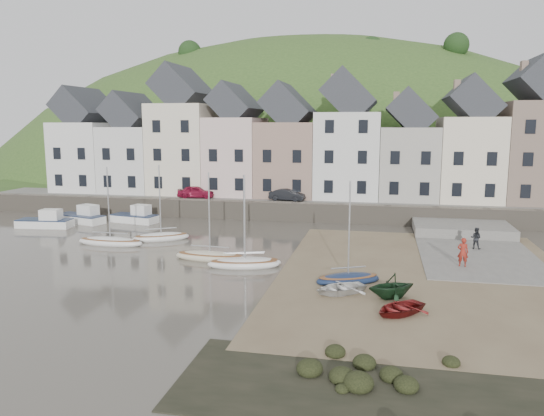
% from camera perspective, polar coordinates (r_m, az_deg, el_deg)
% --- Properties ---
extents(ground, '(160.00, 160.00, 0.00)m').
position_cam_1_polar(ground, '(35.06, -2.02, -6.37)').
color(ground, '#4D473D').
rests_on(ground, ground).
extents(quay_land, '(90.00, 30.00, 1.50)m').
position_cam_1_polar(quay_land, '(65.87, 4.65, 1.56)').
color(quay_land, '#325120').
rests_on(quay_land, ground).
extents(quay_street, '(70.00, 7.00, 0.10)m').
position_cam_1_polar(quay_street, '(54.47, 3.13, 0.85)').
color(quay_street, slate).
rests_on(quay_street, quay_land).
extents(seawall, '(70.00, 1.20, 1.80)m').
position_cam_1_polar(seawall, '(51.16, 2.53, -0.42)').
color(seawall, slate).
rests_on(seawall, ground).
extents(beach, '(18.00, 26.00, 0.06)m').
position_cam_1_polar(beach, '(34.21, 16.31, -7.08)').
color(beach, brown).
rests_on(beach, ground).
extents(slipway, '(8.00, 18.00, 0.12)m').
position_cam_1_polar(slipway, '(42.40, 20.91, -4.17)').
color(slipway, slate).
rests_on(slipway, ground).
extents(hillside, '(134.40, 84.00, 84.00)m').
position_cam_1_polar(hillside, '(97.62, 3.66, -7.19)').
color(hillside, '#325120').
rests_on(hillside, ground).
extents(townhouse_terrace, '(61.05, 8.00, 13.93)m').
position_cam_1_polar(townhouse_terrace, '(57.19, 5.47, 7.03)').
color(townhouse_terrace, silver).
rests_on(townhouse_terrace, quay_land).
extents(sailboat_0, '(5.48, 1.59, 6.32)m').
position_cam_1_polar(sailboat_0, '(43.13, -17.11, -3.48)').
color(sailboat_0, white).
rests_on(sailboat_0, ground).
extents(sailboat_1, '(4.71, 3.60, 6.32)m').
position_cam_1_polar(sailboat_1, '(43.82, -11.92, -3.07)').
color(sailboat_1, white).
rests_on(sailboat_1, ground).
extents(sailboat_2, '(5.19, 1.76, 6.32)m').
position_cam_1_polar(sailboat_2, '(36.95, -6.73, -5.20)').
color(sailboat_2, beige).
rests_on(sailboat_2, ground).
extents(sailboat_3, '(4.82, 2.59, 6.32)m').
position_cam_1_polar(sailboat_3, '(34.92, -2.93, -5.99)').
color(sailboat_3, white).
rests_on(sailboat_3, ground).
extents(sailboat_4, '(5.16, 2.97, 6.32)m').
position_cam_1_polar(sailboat_4, '(35.11, -2.99, -5.91)').
color(sailboat_4, white).
rests_on(sailboat_4, ground).
extents(sailboat_5, '(4.23, 3.05, 6.32)m').
position_cam_1_polar(sailboat_5, '(31.80, 8.24, -7.59)').
color(sailboat_5, '#162444').
rests_on(sailboat_5, ground).
extents(motorboat_0, '(5.46, 3.20, 1.70)m').
position_cam_1_polar(motorboat_0, '(53.58, -19.88, -0.87)').
color(motorboat_0, white).
rests_on(motorboat_0, ground).
extents(motorboat_1, '(5.08, 2.24, 1.70)m').
position_cam_1_polar(motorboat_1, '(52.20, -23.26, -1.32)').
color(motorboat_1, white).
rests_on(motorboat_1, ground).
extents(motorboat_2, '(4.82, 2.58, 1.70)m').
position_cam_1_polar(motorboat_2, '(52.09, -14.52, -0.88)').
color(motorboat_2, white).
rests_on(motorboat_2, ground).
extents(rowboat_white, '(3.67, 3.48, 0.62)m').
position_cam_1_polar(rowboat_white, '(29.68, 7.36, -8.58)').
color(rowboat_white, silver).
rests_on(rowboat_white, beach).
extents(rowboat_green, '(3.42, 3.28, 1.40)m').
position_cam_1_polar(rowboat_green, '(29.24, 12.80, -8.21)').
color(rowboat_green, '#16321B').
rests_on(rowboat_green, beach).
extents(rowboat_red, '(3.52, 3.54, 0.60)m').
position_cam_1_polar(rowboat_red, '(27.15, 13.62, -10.49)').
color(rowboat_red, maroon).
rests_on(rowboat_red, beach).
extents(person_red, '(0.73, 0.50, 1.91)m').
position_cam_1_polar(person_red, '(36.63, 19.97, -4.51)').
color(person_red, maroon).
rests_on(person_red, slipway).
extents(person_dark, '(0.95, 0.85, 1.61)m').
position_cam_1_polar(person_dark, '(42.12, 21.21, -3.06)').
color(person_dark, '#222327').
rests_on(person_dark, slipway).
extents(car_left, '(4.04, 2.09, 1.31)m').
position_cam_1_polar(car_left, '(56.16, -8.25, 1.75)').
color(car_left, maroon).
rests_on(car_left, quay_street).
extents(car_right, '(3.80, 1.80, 1.20)m').
position_cam_1_polar(car_right, '(53.61, 1.65, 1.43)').
color(car_right, black).
rests_on(car_right, quay_street).
extents(shore_rocks, '(14.00, 6.00, 0.73)m').
position_cam_1_polar(shore_rocks, '(20.26, 10.58, -18.15)').
color(shore_rocks, black).
rests_on(shore_rocks, ground).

